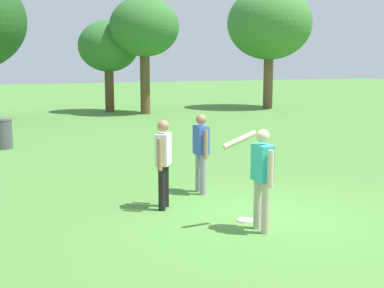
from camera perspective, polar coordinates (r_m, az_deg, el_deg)
ground_plane at (r=8.98m, az=8.46°, el=-8.18°), size 120.00×120.00×0.00m
person_thrower at (r=10.30m, az=1.02°, el=-0.46°), size 0.25×0.61×1.64m
person_catcher at (r=8.02m, az=7.84°, el=-3.16°), size 0.67×0.65×1.64m
person_bystander at (r=9.21m, az=-3.24°, el=-1.62°), size 0.40×0.51×1.64m
frisbee at (r=8.75m, az=6.05°, el=-8.52°), size 0.28×0.28×0.03m
trash_can_further_along at (r=16.83m, az=-20.53°, el=1.13°), size 0.59×0.59×0.96m
tree_slender_mid at (r=27.98m, az=-9.41°, el=10.74°), size 3.22×3.22×4.92m
tree_back_left at (r=26.72m, az=-5.40°, el=12.89°), size 3.59×3.59×6.01m
tree_back_right at (r=30.44m, az=8.72°, el=13.23°), size 4.90×4.90×7.00m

